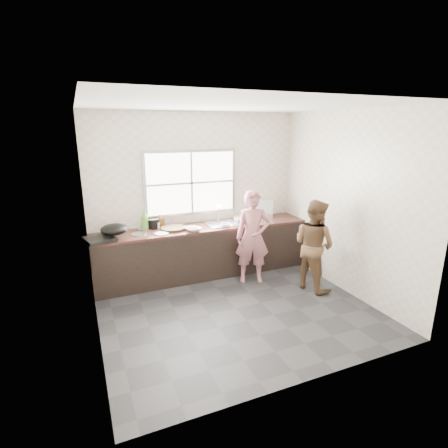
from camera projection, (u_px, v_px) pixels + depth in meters
name	position (u px, v px, depth m)	size (l,w,h in m)	color
floor	(236.00, 309.00, 4.88)	(3.60, 3.20, 0.01)	#29292C
ceiling	(238.00, 105.00, 4.16)	(3.60, 3.20, 0.01)	silver
wall_back	(197.00, 194.00, 5.95)	(3.60, 0.01, 2.70)	beige
wall_left	(88.00, 230.00, 3.84)	(0.01, 3.20, 2.70)	beige
wall_right	(346.00, 203.00, 5.20)	(0.01, 3.20, 2.70)	beige
wall_front	(313.00, 255.00, 3.10)	(3.60, 0.01, 2.70)	beige
cabinet	(204.00, 252.00, 5.92)	(3.60, 0.62, 0.82)	black
countertop	(203.00, 227.00, 5.80)	(3.60, 0.64, 0.04)	#3B1D18
sink	(223.00, 224.00, 5.93)	(0.55, 0.45, 0.02)	silver
faucet	(218.00, 213.00, 6.07)	(0.02, 0.02, 0.30)	silver
window_frame	(191.00, 183.00, 5.84)	(1.60, 0.05, 1.10)	#9EA0A5
window_glazing	(192.00, 183.00, 5.82)	(1.50, 0.01, 1.00)	white
woman	(253.00, 240.00, 5.59)	(0.51, 0.34, 1.41)	#AE6870
person_side	(314.00, 245.00, 5.35)	(0.69, 0.54, 1.41)	brown
cutting_board	(173.00, 228.00, 5.60)	(0.40, 0.40, 0.04)	#2E2212
cleaver	(190.00, 227.00, 5.62)	(0.21, 0.11, 0.01)	#AEB0B5
bowl_mince	(194.00, 229.00, 5.51)	(0.23, 0.23, 0.06)	silver
bowl_crabs	(241.00, 220.00, 6.10)	(0.19, 0.19, 0.06)	silver
bowl_held	(225.00, 225.00, 5.77)	(0.22, 0.22, 0.07)	white
black_pot	(153.00, 223.00, 5.68)	(0.22, 0.22, 0.16)	black
plate_food	(162.00, 234.00, 5.37)	(0.21, 0.21, 0.02)	silver
bottle_green	(145.00, 220.00, 5.59)	(0.12, 0.12, 0.30)	#579F34
bottle_brown_tall	(160.00, 221.00, 5.72)	(0.09, 0.09, 0.21)	#4B3012
bottle_brown_short	(152.00, 223.00, 5.67)	(0.12, 0.12, 0.16)	#402C10
glass_jar	(158.00, 226.00, 5.66)	(0.07, 0.07, 0.10)	silver
burner	(99.00, 239.00, 5.02)	(0.39, 0.39, 0.06)	black
wok	(114.00, 229.00, 5.14)	(0.40, 0.40, 0.15)	black
dish_rack	(260.00, 208.00, 6.40)	(0.44, 0.31, 0.33)	silver
pot_lid_left	(139.00, 234.00, 5.35)	(0.23, 0.23, 0.01)	silver
pot_lid_right	(145.00, 229.00, 5.64)	(0.23, 0.23, 0.01)	silver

